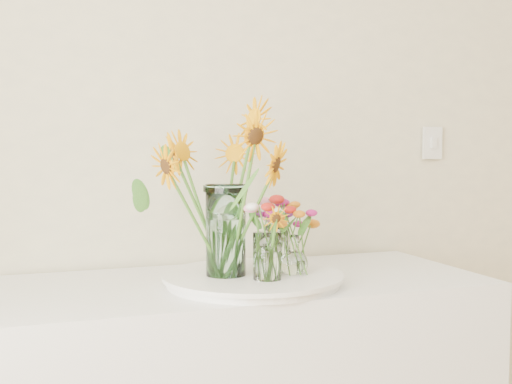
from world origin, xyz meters
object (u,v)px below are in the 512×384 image
tray (253,280)px  small_vase_b (294,255)px  mason_jar (226,231)px  small_vase_c (276,246)px  small_vase_a (267,257)px

tray → small_vase_b: size_ratio=4.21×
mason_jar → tray: bearing=-4.5°
small_vase_b → small_vase_c: bearing=94.4°
small_vase_a → mason_jar: bearing=133.7°
tray → small_vase_c: small_vase_c is taller
small_vase_a → small_vase_b: bearing=27.7°
small_vase_b → small_vase_c: 0.12m
mason_jar → small_vase_b: 0.20m
mason_jar → small_vase_a: mason_jar is taller
mason_jar → small_vase_a: (0.09, -0.09, -0.06)m
mason_jar → small_vase_a: 0.14m
tray → small_vase_a: 0.12m
small_vase_b → tray: bearing=163.1°
tray → mason_jar: size_ratio=1.87×
tray → small_vase_c: bearing=39.0°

